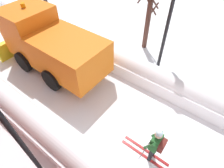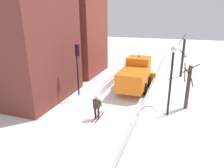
{
  "view_description": "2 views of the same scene",
  "coord_description": "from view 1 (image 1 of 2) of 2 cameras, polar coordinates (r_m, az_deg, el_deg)",
  "views": [
    {
      "loc": [
        -3.77,
        -0.91,
        6.52
      ],
      "look_at": [
        0.42,
        2.27,
        1.11
      ],
      "focal_mm": 29.34,
      "sensor_mm": 36.0,
      "label": 1
    },
    {
      "loc": [
        4.15,
        -11.99,
        6.93
      ],
      "look_at": [
        -0.8,
        2.98,
        1.46
      ],
      "focal_mm": 32.58,
      "sensor_mm": 36.0,
      "label": 2
    }
  ],
  "objects": [
    {
      "name": "ground_plane",
      "position": [
        13.25,
        -29.41,
        10.15
      ],
      "size": [
        80.0,
        80.0,
        0.0
      ],
      "primitive_type": "plane",
      "color": "white"
    },
    {
      "name": "skier",
      "position": [
        6.29,
        13.37,
        -17.79
      ],
      "size": [
        0.62,
        1.8,
        1.81
      ],
      "color": "black",
      "rests_on": "ground"
    },
    {
      "name": "street_lamp",
      "position": [
        8.71,
        17.91,
        21.08
      ],
      "size": [
        0.4,
        0.4,
        4.96
      ],
      "color": "black",
      "rests_on": "ground"
    },
    {
      "name": "bare_tree_near",
      "position": [
        10.87,
        11.16,
        19.29
      ],
      "size": [
        1.15,
        1.09,
        3.51
      ],
      "color": "#4F3027",
      "rests_on": "ground"
    },
    {
      "name": "plow_truck",
      "position": [
        9.64,
        -18.65,
        11.76
      ],
      "size": [
        3.2,
        5.98,
        3.12
      ],
      "color": "orange",
      "rests_on": "ground"
    },
    {
      "name": "snowbank_right",
      "position": [
        13.95,
        -21.53,
        17.07
      ],
      "size": [
        1.1,
        36.0,
        1.08
      ],
      "color": "white",
      "rests_on": "ground"
    },
    {
      "name": "traffic_light_pole",
      "position": [
        4.56,
        -31.19,
        -9.18
      ],
      "size": [
        0.28,
        0.42,
        4.66
      ],
      "color": "black",
      "rests_on": "ground"
    }
  ]
}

